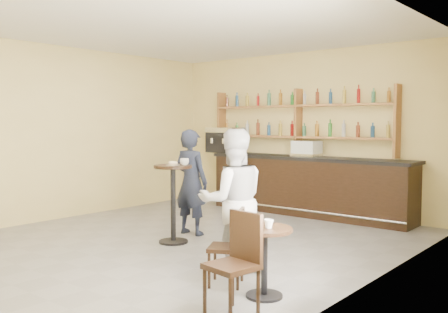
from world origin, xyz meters
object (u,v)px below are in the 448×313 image
Objects in this scene: bar_counter at (308,186)px; pedestal_table at (173,204)px; man_main at (191,182)px; espresso_machine at (225,140)px; pastry_case at (307,149)px; cafe_table at (264,262)px; patron_second at (233,201)px; chair_west at (226,247)px; chair_south at (231,265)px.

pedestal_table reaches higher than bar_counter.
man_main reaches higher than bar_counter.
espresso_machine reaches higher than bar_counter.
pastry_case is 0.70× the size of cafe_table.
patron_second reaches higher than man_main.
bar_counter is at bearing 83.14° from pedestal_table.
chair_south is at bearing 13.78° from chair_west.
pastry_case is 4.85m from cafe_table.
bar_counter reaches higher than cafe_table.
patron_second is at bearing -178.99° from chair_west.
patron_second reaches higher than pedestal_table.
cafe_table is at bearing 103.09° from chair_south.
man_main is at bearing -52.79° from espresso_machine.
bar_counter is at bearing 8.02° from espresso_machine.
pastry_case reaches higher than cafe_table.
espresso_machine is (-2.08, 0.00, 0.84)m from bar_counter.
patron_second is at bearing -19.60° from pedestal_table.
espresso_machine reaches higher than chair_west.
pastry_case is at bearing 121.26° from chair_south.
chair_west is 0.89× the size of chair_south.
bar_counter is 0.72m from pastry_case.
chair_west is at bearing 68.70° from patron_second.
pedestal_table is at bearing -87.46° from pastry_case.
pastry_case is 0.59× the size of chair_west.
chair_west is at bearing -28.52° from pedestal_table.
pastry_case reaches higher than chair_west.
pedestal_table is 2.09m from chair_west.
patron_second is at bearing 148.93° from cafe_table.
espresso_machine is 0.66× the size of pedestal_table.
man_main is at bearing -92.73° from pastry_case.
chair_west is at bearing -71.34° from bar_counter.
man_main is 2.60m from chair_west.
man_main is 2.11m from patron_second.
bar_counter is 4.40× the size of chair_south.
chair_west is at bearing -42.44° from espresso_machine.
pastry_case is at bearing 180.00° from bar_counter.
espresso_machine is 0.46× the size of man_main.
pedestal_table is 0.67m from man_main.
pedestal_table is (-0.39, -3.26, 0.01)m from bar_counter.
cafe_table is (2.03, -4.31, -0.92)m from pastry_case.
espresso_machine is at bearing 133.34° from cafe_table.
bar_counter is 5.46× the size of espresso_machine.
man_main is (1.50, -2.68, -0.57)m from espresso_machine.
man_main is (-0.58, -2.68, 0.27)m from bar_counter.
espresso_machine is at bearing -100.75° from patron_second.
man_main is at bearing 107.87° from pedestal_table.
pedestal_table reaches higher than chair_west.
cafe_table is 0.42× the size of patron_second.
chair_south is (0.05, -0.60, 0.12)m from cafe_table.
man_main is at bearing -84.21° from patron_second.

